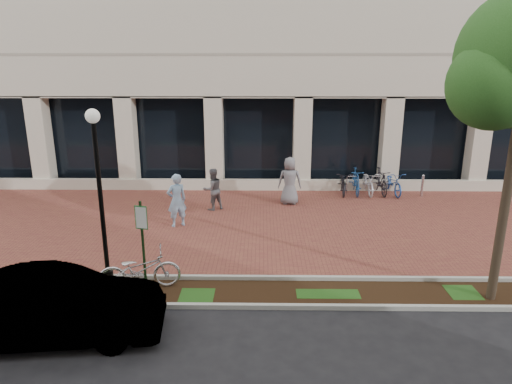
{
  "coord_description": "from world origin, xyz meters",
  "views": [
    {
      "loc": [
        0.2,
        -15.74,
        5.72
      ],
      "look_at": [
        -0.02,
        -0.8,
        1.42
      ],
      "focal_mm": 32.0,
      "sensor_mm": 36.0,
      "label": 1
    }
  ],
  "objects_px": {
    "parking_sign": "(142,233)",
    "pedestrian_right": "(290,181)",
    "sedan_near_curb": "(54,307)",
    "bollard": "(422,185)",
    "lamppost": "(100,188)",
    "bike_rack_cluster": "(368,182)",
    "pedestrian_mid": "(213,189)",
    "locked_bicycle": "(140,270)",
    "pedestrian_left": "(177,200)"
  },
  "relations": [
    {
      "from": "pedestrian_right",
      "to": "sedan_near_curb",
      "type": "relative_size",
      "value": 0.44
    },
    {
      "from": "lamppost",
      "to": "pedestrian_right",
      "type": "xyz_separation_m",
      "value": [
        5.28,
        6.99,
        -1.61
      ]
    },
    {
      "from": "lamppost",
      "to": "pedestrian_right",
      "type": "relative_size",
      "value": 2.33
    },
    {
      "from": "sedan_near_curb",
      "to": "locked_bicycle",
      "type": "bearing_deg",
      "value": -35.18
    },
    {
      "from": "pedestrian_left",
      "to": "bollard",
      "type": "bearing_deg",
      "value": 171.73
    },
    {
      "from": "bollard",
      "to": "sedan_near_curb",
      "type": "height_order",
      "value": "sedan_near_curb"
    },
    {
      "from": "pedestrian_left",
      "to": "bike_rack_cluster",
      "type": "bearing_deg",
      "value": 179.6
    },
    {
      "from": "parking_sign",
      "to": "sedan_near_curb",
      "type": "distance_m",
      "value": 2.79
    },
    {
      "from": "pedestrian_right",
      "to": "pedestrian_left",
      "type": "bearing_deg",
      "value": 34.4
    },
    {
      "from": "sedan_near_curb",
      "to": "pedestrian_mid",
      "type": "bearing_deg",
      "value": -21.71
    },
    {
      "from": "locked_bicycle",
      "to": "pedestrian_left",
      "type": "distance_m",
      "value": 4.74
    },
    {
      "from": "pedestrian_left",
      "to": "bollard",
      "type": "distance_m",
      "value": 10.74
    },
    {
      "from": "pedestrian_left",
      "to": "lamppost",
      "type": "bearing_deg",
      "value": 45.99
    },
    {
      "from": "pedestrian_mid",
      "to": "sedan_near_curb",
      "type": "distance_m",
      "value": 9.18
    },
    {
      "from": "bollard",
      "to": "lamppost",
      "type": "bearing_deg",
      "value": -143.87
    },
    {
      "from": "locked_bicycle",
      "to": "bike_rack_cluster",
      "type": "height_order",
      "value": "bike_rack_cluster"
    },
    {
      "from": "locked_bicycle",
      "to": "bollard",
      "type": "distance_m",
      "value": 13.28
    },
    {
      "from": "pedestrian_right",
      "to": "bike_rack_cluster",
      "type": "xyz_separation_m",
      "value": [
        3.58,
        1.56,
        -0.45
      ]
    },
    {
      "from": "parking_sign",
      "to": "locked_bicycle",
      "type": "distance_m",
      "value": 0.97
    },
    {
      "from": "locked_bicycle",
      "to": "bike_rack_cluster",
      "type": "xyz_separation_m",
      "value": [
        7.86,
        9.0,
        -0.01
      ]
    },
    {
      "from": "lamppost",
      "to": "pedestrian_left",
      "type": "xyz_separation_m",
      "value": [
        1.12,
        4.27,
        -1.63
      ]
    },
    {
      "from": "parking_sign",
      "to": "bike_rack_cluster",
      "type": "distance_m",
      "value": 11.84
    },
    {
      "from": "bollard",
      "to": "sedan_near_curb",
      "type": "distance_m",
      "value": 15.66
    },
    {
      "from": "lamppost",
      "to": "pedestrian_left",
      "type": "height_order",
      "value": "lamppost"
    },
    {
      "from": "bollard",
      "to": "sedan_near_curb",
      "type": "xyz_separation_m",
      "value": [
        -11.34,
        -10.79,
        0.23
      ]
    },
    {
      "from": "bollard",
      "to": "bike_rack_cluster",
      "type": "xyz_separation_m",
      "value": [
        -2.27,
        0.42,
        0.03
      ]
    },
    {
      "from": "parking_sign",
      "to": "bike_rack_cluster",
      "type": "xyz_separation_m",
      "value": [
        7.76,
        8.89,
        -0.97
      ]
    },
    {
      "from": "parking_sign",
      "to": "locked_bicycle",
      "type": "height_order",
      "value": "parking_sign"
    },
    {
      "from": "bollard",
      "to": "pedestrian_right",
      "type": "bearing_deg",
      "value": -169.03
    },
    {
      "from": "pedestrian_right",
      "to": "locked_bicycle",
      "type": "bearing_deg",
      "value": 61.29
    },
    {
      "from": "parking_sign",
      "to": "pedestrian_left",
      "type": "bearing_deg",
      "value": 104.88
    },
    {
      "from": "bollard",
      "to": "sedan_near_curb",
      "type": "bearing_deg",
      "value": -136.42
    },
    {
      "from": "bollard",
      "to": "bike_rack_cluster",
      "type": "bearing_deg",
      "value": 169.4
    },
    {
      "from": "parking_sign",
      "to": "lamppost",
      "type": "height_order",
      "value": "lamppost"
    },
    {
      "from": "pedestrian_left",
      "to": "pedestrian_mid",
      "type": "xyz_separation_m",
      "value": [
        1.07,
        1.92,
        -0.13
      ]
    },
    {
      "from": "lamppost",
      "to": "sedan_near_curb",
      "type": "distance_m",
      "value": 3.26
    },
    {
      "from": "parking_sign",
      "to": "bollard",
      "type": "distance_m",
      "value": 13.16
    },
    {
      "from": "locked_bicycle",
      "to": "pedestrian_mid",
      "type": "height_order",
      "value": "pedestrian_mid"
    },
    {
      "from": "parking_sign",
      "to": "pedestrian_mid",
      "type": "distance_m",
      "value": 6.65
    },
    {
      "from": "parking_sign",
      "to": "pedestrian_right",
      "type": "bearing_deg",
      "value": 75.4
    },
    {
      "from": "pedestrian_mid",
      "to": "bollard",
      "type": "height_order",
      "value": "pedestrian_mid"
    },
    {
      "from": "locked_bicycle",
      "to": "pedestrian_left",
      "type": "relative_size",
      "value": 1.08
    },
    {
      "from": "parking_sign",
      "to": "pedestrian_right",
      "type": "distance_m",
      "value": 8.45
    },
    {
      "from": "pedestrian_mid",
      "to": "pedestrian_right",
      "type": "xyz_separation_m",
      "value": [
        3.09,
        0.8,
        0.15
      ]
    },
    {
      "from": "lamppost",
      "to": "sedan_near_curb",
      "type": "bearing_deg",
      "value": -94.57
    },
    {
      "from": "parking_sign",
      "to": "bike_rack_cluster",
      "type": "height_order",
      "value": "parking_sign"
    },
    {
      "from": "bike_rack_cluster",
      "to": "sedan_near_curb",
      "type": "xyz_separation_m",
      "value": [
        -9.07,
        -11.22,
        0.2
      ]
    },
    {
      "from": "lamppost",
      "to": "pedestrian_right",
      "type": "bearing_deg",
      "value": 52.95
    },
    {
      "from": "pedestrian_mid",
      "to": "bike_rack_cluster",
      "type": "distance_m",
      "value": 7.08
    },
    {
      "from": "bike_rack_cluster",
      "to": "pedestrian_left",
      "type": "bearing_deg",
      "value": -151.8
    }
  ]
}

